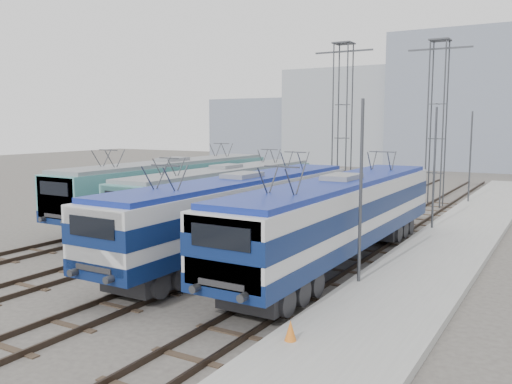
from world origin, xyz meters
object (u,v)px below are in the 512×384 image
object	(u,v)px
mast_mid	(434,171)
mast_rear	(470,159)
locomotive_far_left	(171,184)
safety_cone	(290,330)
catenary_tower_east	(437,116)
locomotive_far_right	(339,213)
locomotive_center_left	(224,192)
locomotive_center_right	(240,208)
catenary_tower_west	(342,116)
mast_front	(361,196)

from	to	relation	value
mast_mid	mast_rear	distance (m)	12.00
locomotive_far_left	safety_cone	world-z (taller)	locomotive_far_left
catenary_tower_east	locomotive_far_right	bearing A→B (deg)	-89.26
locomotive_center_left	locomotive_center_right	world-z (taller)	locomotive_center_right
locomotive_far_left	mast_rear	xyz separation A→B (m)	(15.35, 16.04, 1.22)
catenary_tower_east	catenary_tower_west	bearing A→B (deg)	-162.90
locomotive_far_right	mast_mid	world-z (taller)	mast_mid
locomotive_center_left	locomotive_center_right	xyz separation A→B (m)	(4.50, -5.43, 0.14)
locomotive_center_left	locomotive_center_right	bearing A→B (deg)	-50.36
catenary_tower_west	catenary_tower_east	xyz separation A→B (m)	(6.50, 2.00, 0.00)
catenary_tower_west	mast_mid	size ratio (longest dim) A/B	1.71
mast_rear	locomotive_center_left	bearing A→B (deg)	-123.06
catenary_tower_east	mast_front	world-z (taller)	catenary_tower_east
locomotive_far_right	mast_rear	distance (m)	21.45
locomotive_center_left	catenary_tower_west	xyz separation A→B (m)	(2.25, 12.67, 4.49)
locomotive_center_left	mast_mid	bearing A→B (deg)	23.29
mast_front	safety_cone	distance (m)	6.89
locomotive_far_left	catenary_tower_east	size ratio (longest dim) A/B	1.53
locomotive_far_right	locomotive_center_left	bearing A→B (deg)	152.56
locomotive_center_right	locomotive_far_right	size ratio (longest dim) A/B	0.98
catenary_tower_west	mast_rear	bearing A→B (deg)	24.94
locomotive_far_left	locomotive_center_right	xyz separation A→B (m)	(9.00, -6.07, 0.01)
locomotive_far_left	locomotive_center_right	distance (m)	10.85
locomotive_far_left	mast_mid	bearing A→B (deg)	14.73
locomotive_far_left	mast_rear	size ratio (longest dim) A/B	2.62
mast_rear	locomotive_far_right	bearing A→B (deg)	-94.95
locomotive_far_right	catenary_tower_east	world-z (taller)	catenary_tower_east
catenary_tower_east	locomotive_center_left	bearing A→B (deg)	-120.81
locomotive_far_right	locomotive_far_left	bearing A→B (deg)	158.54
locomotive_center_left	catenary_tower_west	world-z (taller)	catenary_tower_west
locomotive_center_right	mast_front	distance (m)	6.74
catenary_tower_west	catenary_tower_east	bearing A→B (deg)	17.10
locomotive_center_right	mast_mid	distance (m)	11.99
locomotive_far_left	locomotive_center_left	size ratio (longest dim) A/B	1.07
locomotive_far_right	safety_cone	distance (m)	9.32
mast_front	mast_mid	bearing A→B (deg)	90.00
locomotive_far_right	safety_cone	bearing A→B (deg)	-76.32
locomotive_center_left	safety_cone	size ratio (longest dim) A/B	30.40
catenary_tower_east	mast_mid	size ratio (longest dim) A/B	1.71
locomotive_far_left	mast_front	bearing A→B (deg)	-27.42
locomotive_center_right	locomotive_center_left	bearing A→B (deg)	129.64
catenary_tower_west	mast_mid	bearing A→B (deg)	-42.93
locomotive_far_left	locomotive_far_right	xyz separation A→B (m)	(13.50, -5.31, 0.06)
locomotive_center_right	locomotive_far_right	world-z (taller)	locomotive_far_right
locomotive_center_left	catenary_tower_west	bearing A→B (deg)	79.93
safety_cone	catenary_tower_west	bearing A→B (deg)	108.77
locomotive_center_right	catenary_tower_west	world-z (taller)	catenary_tower_west
locomotive_far_right	mast_front	xyz separation A→B (m)	(1.85, -2.66, 1.16)
catenary_tower_east	mast_rear	size ratio (longest dim) A/B	1.71
locomotive_far_right	catenary_tower_west	world-z (taller)	catenary_tower_west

